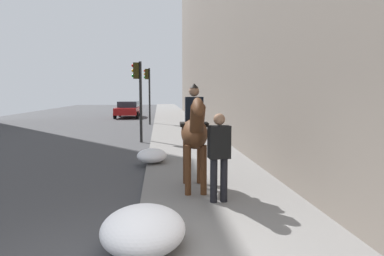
% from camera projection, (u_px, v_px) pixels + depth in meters
% --- Properties ---
extents(mounted_horse_near, '(2.15, 0.61, 2.29)m').
position_uv_depth(mounted_horse_near, '(194.00, 131.00, 7.25)').
color(mounted_horse_near, '#4C2B16').
rests_on(mounted_horse_near, sidewalk_slab).
extents(pedestrian_greeting, '(0.30, 0.42, 1.70)m').
position_uv_depth(pedestrian_greeting, '(219.00, 152.00, 6.46)').
color(pedestrian_greeting, black).
rests_on(pedestrian_greeting, sidewalk_slab).
extents(car_near_lane, '(4.62, 2.25, 1.44)m').
position_uv_depth(car_near_lane, '(128.00, 109.00, 30.42)').
color(car_near_lane, maroon).
rests_on(car_near_lane, ground).
extents(traffic_light_near_curb, '(0.20, 0.44, 3.56)m').
position_uv_depth(traffic_light_near_curb, '(138.00, 88.00, 14.99)').
color(traffic_light_near_curb, black).
rests_on(traffic_light_near_curb, ground).
extents(traffic_light_far_curb, '(0.20, 0.44, 3.88)m').
position_uv_depth(traffic_light_far_curb, '(148.00, 87.00, 23.49)').
color(traffic_light_far_curb, black).
rests_on(traffic_light_far_curb, ground).
extents(snow_pile_near, '(1.49, 1.14, 0.51)m').
position_uv_depth(snow_pile_near, '(143.00, 229.00, 4.61)').
color(snow_pile_near, white).
rests_on(snow_pile_near, sidewalk_slab).
extents(snow_pile_far, '(1.17, 0.90, 0.40)m').
position_uv_depth(snow_pile_far, '(152.00, 155.00, 10.28)').
color(snow_pile_far, white).
rests_on(snow_pile_far, sidewalk_slab).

